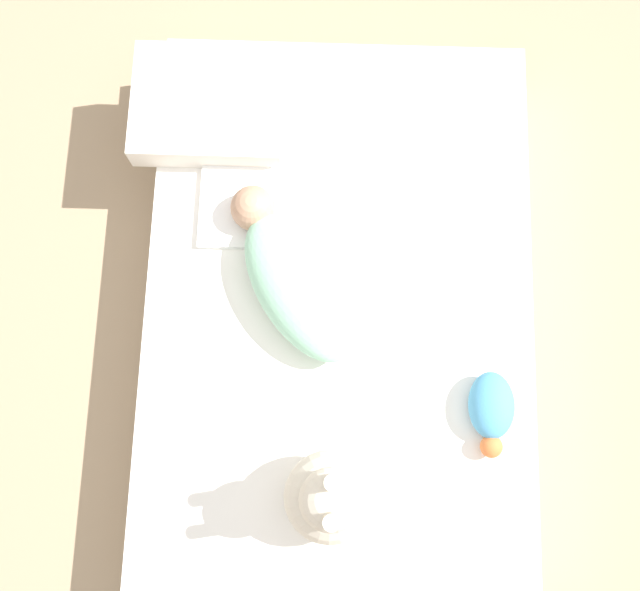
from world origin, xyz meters
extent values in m
plane|color=#9E8466|center=(0.00, 0.00, 0.00)|extent=(12.00, 12.00, 0.00)
cube|color=white|center=(0.00, 0.00, 0.10)|extent=(1.41, 0.93, 0.21)
cube|color=white|center=(-0.25, -0.26, 0.22)|extent=(0.22, 0.17, 0.02)
ellipsoid|color=#99D6B2|center=(-0.03, -0.09, 0.27)|extent=(0.44, 0.38, 0.13)
sphere|color=tan|center=(-0.22, -0.21, 0.26)|extent=(0.11, 0.11, 0.11)
cube|color=white|center=(-0.50, -0.34, 0.25)|extent=(0.30, 0.37, 0.08)
sphere|color=beige|center=(0.44, -0.01, 0.31)|extent=(0.20, 0.20, 0.20)
sphere|color=beige|center=(0.44, -0.01, 0.45)|extent=(0.13, 0.13, 0.13)
cylinder|color=beige|center=(0.40, -0.01, 0.53)|extent=(0.03, 0.03, 0.08)
cylinder|color=beige|center=(0.47, -0.01, 0.53)|extent=(0.03, 0.03, 0.08)
ellipsoid|color=#4C99C6|center=(0.23, 0.35, 0.25)|extent=(0.15, 0.11, 0.08)
sphere|color=orange|center=(0.32, 0.35, 0.24)|extent=(0.05, 0.05, 0.05)
camera|label=1|loc=(0.37, -0.03, 1.96)|focal=42.00mm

